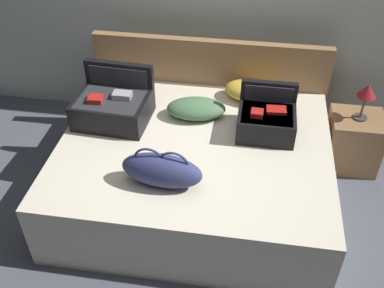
% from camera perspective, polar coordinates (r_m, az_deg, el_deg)
% --- Properties ---
extents(ground_plane, '(12.00, 12.00, 0.00)m').
position_cam_1_polar(ground_plane, '(3.54, -0.68, -11.06)').
color(ground_plane, '#4C515B').
extents(bed, '(2.08, 1.74, 0.56)m').
position_cam_1_polar(bed, '(3.61, 0.32, -3.40)').
color(bed, beige).
rests_on(bed, ground).
extents(headboard, '(2.12, 0.08, 0.98)m').
position_cam_1_polar(headboard, '(4.20, 2.19, 7.03)').
color(headboard, olive).
rests_on(headboard, ground).
extents(hard_case_large, '(0.60, 0.50, 0.41)m').
position_cam_1_polar(hard_case_large, '(3.67, -10.02, 4.87)').
color(hard_case_large, black).
rests_on(hard_case_large, bed).
extents(hard_case_medium, '(0.44, 0.41, 0.35)m').
position_cam_1_polar(hard_case_medium, '(3.53, 9.45, 3.15)').
color(hard_case_medium, black).
rests_on(hard_case_medium, bed).
extents(duffel_bag, '(0.58, 0.26, 0.30)m').
position_cam_1_polar(duffel_bag, '(3.02, -3.87, -3.33)').
color(duffel_bag, navy).
rests_on(duffel_bag, bed).
extents(pillow_near_headboard, '(0.51, 0.33, 0.15)m').
position_cam_1_polar(pillow_near_headboard, '(3.68, 0.53, 4.54)').
color(pillow_near_headboard, '#4C724C').
rests_on(pillow_near_headboard, bed).
extents(pillow_center_head, '(0.52, 0.36, 0.16)m').
position_cam_1_polar(pillow_center_head, '(3.92, 7.68, 6.66)').
color(pillow_center_head, gold).
rests_on(pillow_center_head, bed).
extents(nightstand, '(0.44, 0.40, 0.51)m').
position_cam_1_polar(nightstand, '(4.19, 19.81, 0.31)').
color(nightstand, olive).
rests_on(nightstand, ground).
extents(table_lamp, '(0.16, 0.16, 0.32)m').
position_cam_1_polar(table_lamp, '(3.91, 21.38, 6.05)').
color(table_lamp, '#3F3833').
rests_on(table_lamp, nightstand).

